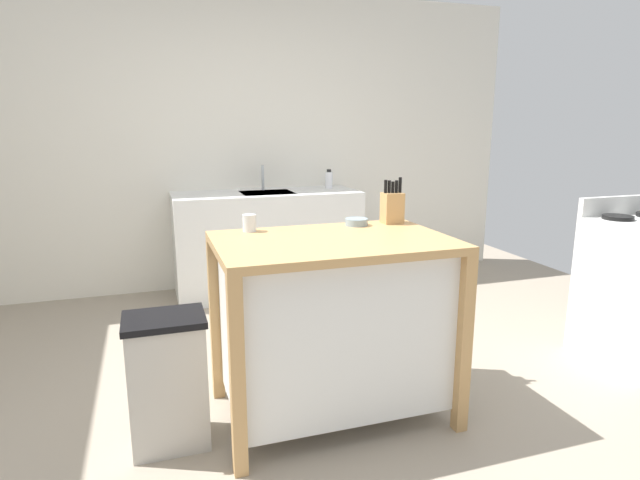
{
  "coord_description": "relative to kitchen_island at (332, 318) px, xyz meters",
  "views": [
    {
      "loc": [
        -0.7,
        -2.36,
        1.47
      ],
      "look_at": [
        0.14,
        0.19,
        0.88
      ],
      "focal_mm": 29.51,
      "sensor_mm": 36.0,
      "label": 1
    }
  ],
  "objects": [
    {
      "name": "wall_back",
      "position": [
        -0.14,
        2.44,
        0.78
      ],
      "size": [
        5.48,
        0.1,
        2.6
      ],
      "primitive_type": "cube",
      "color": "silver",
      "rests_on": "ground"
    },
    {
      "name": "sink_faucet",
      "position": [
        0.14,
        2.23,
        0.48
      ],
      "size": [
        0.02,
        0.02,
        0.22
      ],
      "color": "#B7BCC1",
      "rests_on": "sink_counter"
    },
    {
      "name": "kitchen_island",
      "position": [
        0.0,
        0.0,
        0.0
      ],
      "size": [
        1.14,
        0.76,
        0.93
      ],
      "color": "tan",
      "rests_on": "ground"
    },
    {
      "name": "drinking_cup",
      "position": [
        -0.35,
        0.29,
        0.45
      ],
      "size": [
        0.07,
        0.07,
        0.09
      ],
      "color": "silver",
      "rests_on": "kitchen_island"
    },
    {
      "name": "bowl_ceramic_small",
      "position": [
        0.23,
        0.27,
        0.43
      ],
      "size": [
        0.12,
        0.12,
        0.04
      ],
      "color": "gray",
      "rests_on": "kitchen_island"
    },
    {
      "name": "bottle_dish_soap",
      "position": [
        0.74,
        2.19,
        0.45
      ],
      "size": [
        0.07,
        0.07,
        0.17
      ],
      "color": "white",
      "rests_on": "sink_counter"
    },
    {
      "name": "sink_counter",
      "position": [
        0.14,
        2.09,
        -0.07
      ],
      "size": [
        1.6,
        0.6,
        0.89
      ],
      "color": "silver",
      "rests_on": "ground"
    },
    {
      "name": "trash_bin",
      "position": [
        -0.81,
        -0.03,
        -0.2
      ],
      "size": [
        0.36,
        0.28,
        0.63
      ],
      "color": "#B7B2A8",
      "rests_on": "ground"
    },
    {
      "name": "ground_plane",
      "position": [
        -0.14,
        0.01,
        -0.52
      ],
      "size": [
        6.48,
        6.48,
        0.0
      ],
      "primitive_type": "plane",
      "color": "gray",
      "rests_on": "ground"
    },
    {
      "name": "knife_block",
      "position": [
        0.45,
        0.28,
        0.5
      ],
      "size": [
        0.11,
        0.09,
        0.25
      ],
      "color": "tan",
      "rests_on": "kitchen_island"
    }
  ]
}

